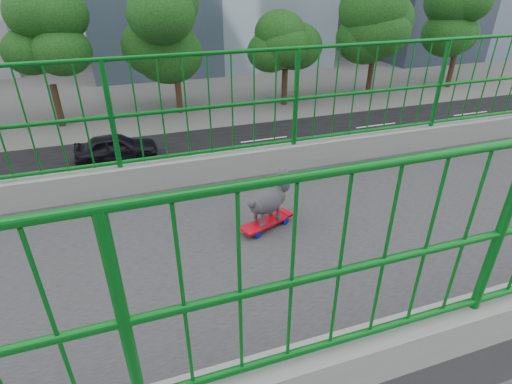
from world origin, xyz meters
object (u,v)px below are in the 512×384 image
object	(u,v)px
poodle	(269,198)
car_1	(305,215)
car_2	(372,164)
car_4	(116,147)
car_0	(475,237)
skateboard	(267,222)

from	to	relation	value
poodle	car_1	distance (m)	12.13
car_1	car_2	xyz separation A→B (m)	(-3.20, 5.09, 0.01)
car_4	car_2	bearing A→B (deg)	-118.25
car_2	car_4	distance (m)	13.52
car_1	car_2	bearing A→B (deg)	122.15
poodle	car_4	bearing A→B (deg)	164.06
poodle	car_2	bearing A→B (deg)	118.72
poodle	car_2	world-z (taller)	poodle
car_2	car_0	bearing A→B (deg)	-178.45
poodle	car_1	xyz separation A→B (m)	(-8.94, 4.93, -6.55)
skateboard	poodle	world-z (taller)	poodle
car_0	car_4	bearing A→B (deg)	-136.65
skateboard	car_2	xyz separation A→B (m)	(-12.15, 10.05, -6.29)
poodle	car_4	world-z (taller)	poodle
car_1	car_4	bearing A→B (deg)	-144.62
car_0	poodle	bearing A→B (deg)	-60.60
car_2	poodle	bearing A→B (deg)	140.47
car_1	car_4	world-z (taller)	car_1
skateboard	poodle	distance (m)	0.25
car_0	car_2	world-z (taller)	car_2
car_1	skateboard	bearing A→B (deg)	-28.96
poodle	car_4	distance (m)	19.76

